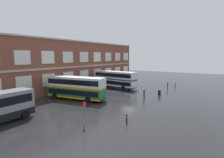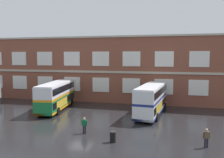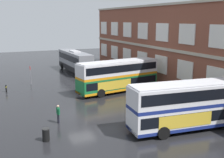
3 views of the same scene
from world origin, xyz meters
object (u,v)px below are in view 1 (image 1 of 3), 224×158
Objects in this scene: second_passenger at (144,92)px; safety_bollard_east at (175,85)px; double_decker_near at (76,87)px; double_decker_middle at (115,79)px; waiting_passenger at (168,85)px; bus_stand_flag at (84,111)px; safety_bollard_west at (127,118)px; station_litter_bin at (159,92)px.

second_passenger reaches higher than safety_bollard_east.
double_decker_middle is at bearing 1.48° from double_decker_near.
double_decker_near and double_decker_middle have the same top height.
waiting_passenger is 0.63× the size of bus_stand_flag.
waiting_passenger is 1.00× the size of second_passenger.
bus_stand_flag is at bearing 133.08° from safety_bollard_west.
station_litter_bin is at bearing -174.88° from waiting_passenger.
station_litter_bin is 11.56m from safety_bollard_east.
waiting_passenger is at bearing 5.77° from safety_bollard_west.
station_litter_bin is (-2.43, -11.95, -1.63)m from double_decker_middle.
double_decker_near is at bearing 47.73° from bus_stand_flag.
bus_stand_flag is 5.06m from safety_bollard_west.
safety_bollard_west is at bearing -46.92° from bus_stand_flag.
double_decker_middle is 25.15m from bus_stand_flag.
station_litter_bin is at bearing 6.09° from safety_bollard_west.
safety_bollard_east is at bearing -7.55° from second_passenger.
double_decker_middle is 11.78× the size of safety_bollard_west.
double_decker_near is 4.17× the size of bus_stand_flag.
double_decker_middle reaches higher than bus_stand_flag.
double_decker_near is 11.85× the size of safety_bollard_west.
double_decker_near is at bearing -178.52° from double_decker_middle.
second_passenger is 17.09m from bus_stand_flag.
double_decker_near is 22.68m from waiting_passenger.
double_decker_near is 16.50m from station_litter_bin.
waiting_passenger is at bearing 5.12° from station_litter_bin.
double_decker_middle is 4.14× the size of bus_stand_flag.
station_litter_bin is (3.48, -1.79, -0.41)m from second_passenger.
safety_bollard_east is (3.31, -0.94, -0.44)m from waiting_passenger.
double_decker_near is at bearing 151.40° from waiting_passenger.
station_litter_bin is (11.64, -11.58, -1.63)m from double_decker_near.
waiting_passenger and second_passenger have the same top height.
double_decker_middle is 6.58× the size of waiting_passenger.
safety_bollard_west is (-19.63, -13.78, -1.66)m from double_decker_middle.
double_decker_middle is at bearing 59.79° from second_passenger.
second_passenger is 0.63× the size of bus_stand_flag.
double_decker_middle reaches higher than station_litter_bin.
double_decker_near is 14.62m from safety_bollard_west.
second_passenger is 1.79× the size of safety_bollard_east.
bus_stand_flag reaches higher than waiting_passenger.
double_decker_middle reaches higher than second_passenger.
bus_stand_flag is (-28.81, 1.02, 0.70)m from waiting_passenger.
double_decker_near is 13.28m from bus_stand_flag.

